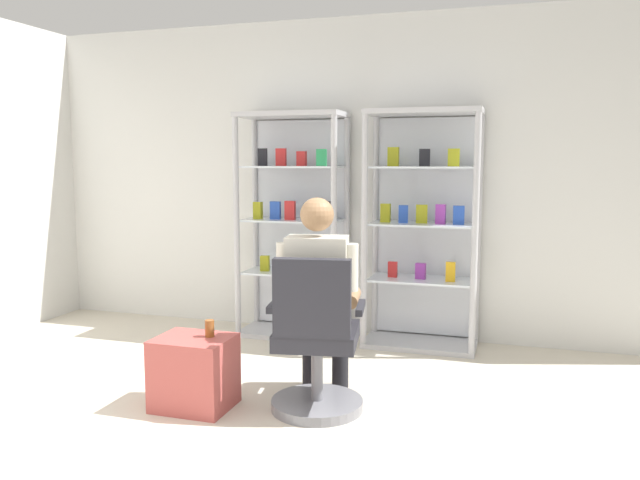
# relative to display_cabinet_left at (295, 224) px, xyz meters

# --- Properties ---
(back_wall) EXTENTS (6.00, 0.10, 2.70)m
(back_wall) POSITION_rel_display_cabinet_left_xyz_m (0.55, 0.24, 0.38)
(back_wall) COLOR silver
(back_wall) RESTS_ON ground
(display_cabinet_left) EXTENTS (0.90, 0.45, 1.90)m
(display_cabinet_left) POSITION_rel_display_cabinet_left_xyz_m (0.00, 0.00, 0.00)
(display_cabinet_left) COLOR #B7B7BC
(display_cabinet_left) RESTS_ON ground
(display_cabinet_right) EXTENTS (0.90, 0.45, 1.90)m
(display_cabinet_right) POSITION_rel_display_cabinet_left_xyz_m (1.10, 0.00, -0.00)
(display_cabinet_right) COLOR #B7B7BC
(display_cabinet_right) RESTS_ON ground
(office_chair) EXTENTS (0.60, 0.56, 0.96)m
(office_chair) POSITION_rel_display_cabinet_left_xyz_m (0.71, -1.62, -0.57)
(office_chair) COLOR slate
(office_chair) RESTS_ON ground
(seated_shopkeeper) EXTENTS (0.53, 0.61, 1.29)m
(seated_shopkeeper) POSITION_rel_display_cabinet_left_xyz_m (0.68, -1.46, -0.25)
(seated_shopkeeper) COLOR black
(seated_shopkeeper) RESTS_ON ground
(storage_crate) EXTENTS (0.45, 0.37, 0.44)m
(storage_crate) POSITION_rel_display_cabinet_left_xyz_m (-0.02, -1.76, -0.75)
(storage_crate) COLOR #B24C47
(storage_crate) RESTS_ON ground
(tea_glass) EXTENTS (0.06, 0.06, 0.10)m
(tea_glass) POSITION_rel_display_cabinet_left_xyz_m (0.06, -1.72, -0.47)
(tea_glass) COLOR brown
(tea_glass) RESTS_ON storage_crate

